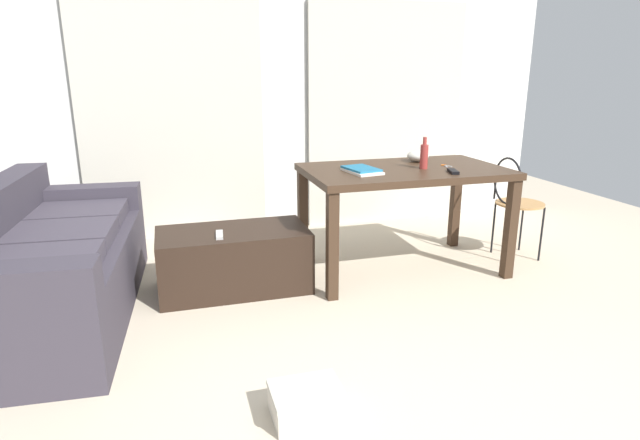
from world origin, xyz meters
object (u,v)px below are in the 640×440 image
Objects in this scene: couch at (48,267)px; bowl at (418,156)px; wire_chair at (514,196)px; book_stack at (362,170)px; tv_remote_primary at (219,235)px; craft_table at (404,181)px; shoebox at (307,403)px; coffee_table at (234,260)px; scissors at (445,165)px; tv_remote_on_table at (453,171)px; bottle_near at (424,156)px.

bowl reaches higher than couch.
book_stack is (-1.30, -0.05, 0.28)m from wire_chair.
book_stack is 1.07m from tv_remote_primary.
craft_table is 4.62× the size of shoebox.
bowl is (-0.73, 0.24, 0.31)m from wire_chair.
scissors is (1.59, 0.02, 0.57)m from coffee_table.
book_stack reaches higher than tv_remote_on_table.
book_stack reaches higher than scissors.
bottle_near is 0.69× the size of book_stack.
book_stack is at bearing -174.82° from scissors.
couch is 1.87m from shoebox.
tv_remote_on_table is 0.48× the size of shoebox.
couch reaches higher than scissors.
bottle_near is (2.50, 0.07, 0.55)m from couch.
wire_chair is (0.94, -0.02, -0.17)m from craft_table.
craft_table is 8.72× the size of tv_remote_primary.
couch is at bearing 131.99° from shoebox.
coffee_table is 6.12× the size of tv_remote_primary.
scissors is at bearing 15.99° from bottle_near.
craft_table is at bearing 178.95° from scissors.
tv_remote_primary is at bearing -167.58° from bowl.
coffee_table reaches higher than shoebox.
tv_remote_on_table is (-0.70, -0.25, 0.28)m from wire_chair.
craft_table reaches higher than coffee_table.
bottle_near is at bearing -164.01° from scissors.
bottle_near is 1.37× the size of bowl.
tv_remote_primary is (-1.68, -0.12, -0.35)m from scissors.
wire_chair is at bearing -0.93° from scissors.
bowl is 2.33m from shoebox.
coffee_table is 1.51m from shoebox.
craft_table reaches higher than shoebox.
bottle_near reaches higher than couch.
book_stack is 3.30× the size of scissors.
bowl reaches higher than wire_chair.
coffee_table is at bearing -178.95° from craft_table.
wire_chair is 0.68m from scissors.
couch is 2.67m from tv_remote_on_table.
wire_chair is at bearing 2.12° from couch.
bowl is at bearing 7.88° from couch.
wire_chair is 8.23× the size of scissors.
wire_chair is at bearing 3.44° from bottle_near.
tv_remote_on_table reaches higher than scissors.
book_stack is (-0.47, -0.00, -0.08)m from bottle_near.
coffee_table is 1.23× the size of wire_chair.
bowl is at bearing 46.00° from craft_table.
tv_remote_on_table reaches higher than tv_remote_primary.
wire_chair is 0.90m from bottle_near.
tv_remote_primary is at bearing -133.30° from coffee_table.
coffee_table is 1.63m from tv_remote_on_table.
wire_chair reaches higher than book_stack.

